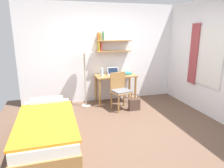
% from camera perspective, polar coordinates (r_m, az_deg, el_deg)
% --- Properties ---
extents(ground_plane, '(5.28, 5.28, 0.00)m').
position_cam_1_polar(ground_plane, '(4.12, 4.97, -13.07)').
color(ground_plane, brown).
extents(wall_back, '(4.40, 0.27, 2.60)m').
position_cam_1_polar(wall_back, '(5.61, -2.20, 8.49)').
color(wall_back, white).
rests_on(wall_back, ground_plane).
extents(wall_right, '(0.10, 4.40, 2.60)m').
position_cam_1_polar(wall_right, '(4.84, 28.26, 5.70)').
color(wall_right, white).
rests_on(wall_right, ground_plane).
extents(bed, '(0.96, 2.05, 0.54)m').
position_cam_1_polar(bed, '(3.86, -17.56, -11.81)').
color(bed, '#9E703D').
rests_on(bed, ground_plane).
extents(desk, '(1.07, 0.54, 0.76)m').
position_cam_1_polar(desk, '(5.48, 0.97, 1.00)').
color(desk, '#9E703D').
rests_on(desk, ground_plane).
extents(desk_chair, '(0.52, 0.50, 0.91)m').
position_cam_1_polar(desk_chair, '(5.05, 2.28, -1.45)').
color(desk_chair, '#9E703D').
rests_on(desk_chair, ground_plane).
extents(standing_lamp, '(0.41, 0.41, 1.62)m').
position_cam_1_polar(standing_lamp, '(5.09, -7.78, 9.10)').
color(standing_lamp, '#B2A893').
rests_on(standing_lamp, ground_plane).
extents(laptop, '(0.30, 0.21, 0.19)m').
position_cam_1_polar(laptop, '(5.51, 0.37, 3.15)').
color(laptop, '#B7BABF').
rests_on(laptop, desk).
extents(water_bottle, '(0.07, 0.07, 0.21)m').
position_cam_1_polar(water_bottle, '(5.28, -2.82, 3.26)').
color(water_bottle, silver).
rests_on(water_bottle, desk).
extents(book_stack, '(0.20, 0.25, 0.06)m').
position_cam_1_polar(book_stack, '(5.56, 4.30, 3.01)').
color(book_stack, '#4CA856').
rests_on(book_stack, desk).
extents(handbag, '(0.28, 0.11, 0.43)m').
position_cam_1_polar(handbag, '(5.10, 6.21, -5.59)').
color(handbag, '#4C382D').
rests_on(handbag, ground_plane).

